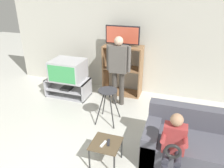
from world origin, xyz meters
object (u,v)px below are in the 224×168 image
at_px(television_main, 68,70).
at_px(folding_stool, 108,96).
at_px(snack_table, 106,146).
at_px(couch, 199,146).
at_px(remote_control_white, 103,144).
at_px(person_standing_adult, 118,65).
at_px(person_seated_child, 174,144).
at_px(tv_stand, 68,87).
at_px(media_shelf, 123,70).
at_px(remote_control_black, 109,143).
at_px(television_flat, 122,36).

distance_m(television_main, folding_stool, 1.50).
bearing_deg(snack_table, couch, 20.87).
distance_m(folding_stool, remote_control_white, 1.20).
height_order(remote_control_white, person_standing_adult, person_standing_adult).
height_order(television_main, person_seated_child, person_seated_child).
bearing_deg(person_seated_child, television_main, 143.98).
height_order(tv_stand, folding_stool, folding_stool).
distance_m(tv_stand, snack_table, 2.48).
bearing_deg(media_shelf, couch, -47.48).
distance_m(television_main, remote_control_white, 2.51).
relative_size(tv_stand, television_main, 1.35).
bearing_deg(media_shelf, remote_control_black, -79.12).
xyz_separation_m(television_flat, snack_table, (0.45, -2.40, -1.09)).
height_order(folding_stool, snack_table, folding_stool).
relative_size(tv_stand, person_seated_child, 1.00).
distance_m(remote_control_white, person_seated_child, 0.99).
relative_size(television_main, person_seated_child, 0.75).
relative_size(media_shelf, snack_table, 2.84).
xyz_separation_m(television_main, remote_control_black, (1.66, -1.87, -0.27)).
relative_size(person_standing_adult, person_seated_child, 1.53).
bearing_deg(remote_control_black, television_main, 116.32).
distance_m(media_shelf, couch, 2.59).
height_order(media_shelf, remote_control_black, media_shelf).
relative_size(television_flat, snack_table, 1.86).
height_order(television_main, television_flat, television_flat).
bearing_deg(media_shelf, person_seated_child, -60.28).
bearing_deg(person_seated_child, folding_stool, 140.06).
relative_size(folding_stool, person_standing_adult, 0.45).
height_order(television_flat, folding_stool, television_flat).
xyz_separation_m(snack_table, person_standing_adult, (-0.37, 1.84, 0.60)).
bearing_deg(tv_stand, remote_control_black, -47.61).
height_order(snack_table, remote_control_white, remote_control_white).
relative_size(tv_stand, television_flat, 1.28).
bearing_deg(person_seated_child, tv_stand, 144.54).
relative_size(couch, person_seated_child, 1.61).
bearing_deg(tv_stand, couch, -24.54).
bearing_deg(snack_table, person_standing_adult, 101.25).
distance_m(remote_control_white, couch, 1.45).
relative_size(folding_stool, remote_control_black, 4.84).
bearing_deg(remote_control_white, person_seated_child, 14.70).
bearing_deg(tv_stand, television_flat, 24.40).
distance_m(tv_stand, person_seated_child, 3.20).
bearing_deg(television_main, television_flat, 23.99).
distance_m(television_main, television_flat, 1.50).
distance_m(remote_control_black, couch, 1.38).
xyz_separation_m(tv_stand, folding_stool, (1.29, -0.76, 0.35)).
bearing_deg(television_main, remote_control_white, -50.23).
xyz_separation_m(tv_stand, couch, (2.96, -1.35, 0.06)).
height_order(person_standing_adult, person_seated_child, person_standing_adult).
relative_size(television_flat, person_standing_adult, 0.51).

